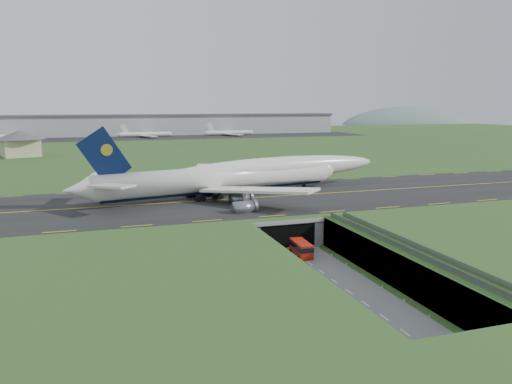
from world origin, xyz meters
name	(u,v)px	position (x,y,z in m)	size (l,w,h in m)	color
ground	(303,260)	(0.00, 0.00, 0.00)	(900.00, 900.00, 0.00)	#2C4F1F
airfield_deck	(304,245)	(0.00, 0.00, 3.00)	(800.00, 800.00, 6.00)	gray
trench_road	(320,272)	(0.00, -7.50, 0.10)	(12.00, 75.00, 0.20)	slate
taxiway	(251,198)	(0.00, 33.00, 6.09)	(800.00, 44.00, 0.18)	black
tunnel_portal	(274,223)	(0.00, 16.71, 3.33)	(17.00, 22.30, 6.00)	gray
guideway	(414,256)	(11.00, -19.11, 5.32)	(3.00, 53.00, 7.05)	#A8A8A3
jumbo_jet	(243,175)	(-0.69, 38.22, 11.15)	(87.67, 56.80, 19.19)	white
shuttle_tram	(301,249)	(0.37, 2.08, 1.60)	(3.10, 7.22, 2.89)	#AC1A0B
service_building	(20,141)	(-68.10, 160.81, 12.99)	(26.88, 26.88, 11.81)	#C4B98D
cargo_terminal	(144,125)	(-0.11, 299.41, 13.96)	(320.00, 67.00, 15.60)	#B2B2B2
distant_hills	(195,136)	(64.38, 430.00, -4.00)	(700.00, 91.00, 60.00)	slate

